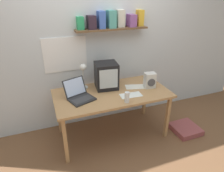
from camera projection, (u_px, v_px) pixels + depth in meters
ground_plane at (112, 133)px, 3.11m from camera, size 12.00×12.00×0.00m
back_wall at (100, 42)px, 2.98m from camera, size 5.60×0.24×2.60m
corner_desk at (112, 96)px, 2.82m from camera, size 1.60×0.80×0.72m
crt_monitor at (106, 76)px, 2.86m from camera, size 0.34×0.33×0.38m
laptop at (79, 94)px, 2.62m from camera, size 0.40×0.42×0.24m
desk_lamp at (83, 72)px, 2.78m from camera, size 0.12×0.16×0.39m
juice_glass at (127, 98)px, 2.53m from camera, size 0.06×0.06×0.14m
space_heater at (150, 80)px, 2.90m from camera, size 0.17×0.14×0.22m
loose_paper_near_monitor at (131, 95)px, 2.72m from camera, size 0.31×0.17×0.00m
printed_handout at (135, 87)px, 2.95m from camera, size 0.32×0.23×0.00m
floor_cushion at (185, 129)px, 3.14m from camera, size 0.39×0.39×0.08m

